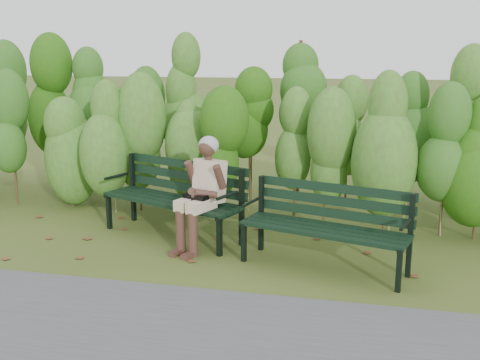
# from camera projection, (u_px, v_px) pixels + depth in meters

# --- Properties ---
(ground) EXTENTS (80.00, 80.00, 0.00)m
(ground) POSITION_uv_depth(u_px,v_px,m) (233.00, 255.00, 6.04)
(ground) COLOR #455521
(hedge_band) EXTENTS (11.04, 1.67, 2.42)m
(hedge_band) POSITION_uv_depth(u_px,v_px,m) (265.00, 119.00, 7.52)
(hedge_band) COLOR #47381E
(hedge_band) RESTS_ON ground
(leaf_litter) EXTENTS (5.74, 2.12, 0.01)m
(leaf_litter) POSITION_uv_depth(u_px,v_px,m) (242.00, 253.00, 6.08)
(leaf_litter) COLOR brown
(leaf_litter) RESTS_ON ground
(bench_left) EXTENTS (1.85, 1.18, 0.88)m
(bench_left) POSITION_uv_depth(u_px,v_px,m) (177.00, 192.00, 6.60)
(bench_left) COLOR black
(bench_left) RESTS_ON ground
(bench_right) EXTENTS (1.75, 0.98, 0.83)m
(bench_right) POSITION_uv_depth(u_px,v_px,m) (327.00, 220.00, 5.62)
(bench_right) COLOR black
(bench_right) RESTS_ON ground
(seated_woman) EXTENTS (0.56, 0.76, 1.24)m
(seated_woman) POSITION_uv_depth(u_px,v_px,m) (202.00, 186.00, 6.13)
(seated_woman) COLOR #D0AC97
(seated_woman) RESTS_ON ground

